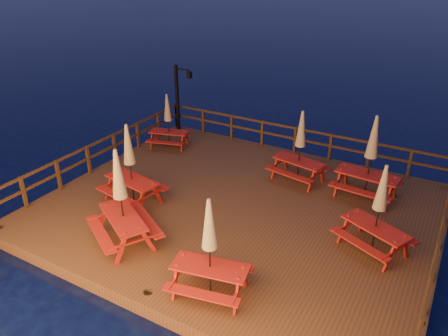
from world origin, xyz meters
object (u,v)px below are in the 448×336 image
at_px(lamp_post, 180,93).
at_px(picnic_table_1, 168,120).
at_px(picnic_table_2, 210,247).
at_px(picnic_table_0, 121,196).

height_order(lamp_post, picnic_table_1, lamp_post).
bearing_deg(picnic_table_2, picnic_table_1, 120.67).
bearing_deg(lamp_post, picnic_table_0, -65.65).
bearing_deg(lamp_post, picnic_table_1, -70.86).
xyz_separation_m(picnic_table_1, picnic_table_2, (6.09, -6.64, 0.17)).
relative_size(picnic_table_0, picnic_table_1, 1.26).
bearing_deg(picnic_table_0, lamp_post, 144.35).
distance_m(lamp_post, picnic_table_2, 10.75).
distance_m(picnic_table_0, picnic_table_2, 3.20).
distance_m(lamp_post, picnic_table_0, 8.61).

